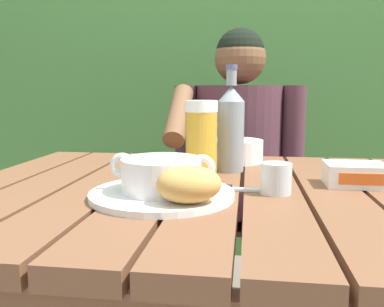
% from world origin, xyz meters
% --- Properties ---
extents(dining_table, '(1.11, 0.84, 0.77)m').
position_xyz_m(dining_table, '(-0.00, 0.00, 0.66)').
color(dining_table, brown).
rests_on(dining_table, ground_plane).
extents(hedge_backdrop, '(3.76, 0.77, 2.49)m').
position_xyz_m(hedge_backdrop, '(0.01, 1.75, 0.95)').
color(hedge_backdrop, '#477C3B').
rests_on(hedge_backdrop, ground_plane).
extents(chair_near_diner, '(0.45, 0.48, 0.92)m').
position_xyz_m(chair_near_diner, '(0.04, 0.86, 0.46)').
color(chair_near_diner, brown).
rests_on(chair_near_diner, ground_plane).
extents(person_eating, '(0.48, 0.47, 1.20)m').
position_xyz_m(person_eating, '(0.04, 0.66, 0.71)').
color(person_eating, '#4F2D37').
rests_on(person_eating, ground_plane).
extents(serving_plate, '(0.28, 0.28, 0.01)m').
position_xyz_m(serving_plate, '(-0.09, -0.10, 0.77)').
color(serving_plate, white).
rests_on(serving_plate, dining_table).
extents(soup_bowl, '(0.20, 0.15, 0.07)m').
position_xyz_m(soup_bowl, '(-0.09, -0.10, 0.81)').
color(soup_bowl, white).
rests_on(soup_bowl, serving_plate).
extents(bread_roll, '(0.13, 0.12, 0.06)m').
position_xyz_m(bread_roll, '(-0.03, -0.17, 0.81)').
color(bread_roll, tan).
rests_on(bread_roll, serving_plate).
extents(beer_glass, '(0.08, 0.08, 0.18)m').
position_xyz_m(beer_glass, '(-0.04, 0.11, 0.86)').
color(beer_glass, gold).
rests_on(beer_glass, dining_table).
extents(beer_bottle, '(0.07, 0.07, 0.26)m').
position_xyz_m(beer_bottle, '(0.03, 0.17, 0.88)').
color(beer_bottle, gray).
rests_on(beer_bottle, dining_table).
extents(water_glass_small, '(0.06, 0.06, 0.06)m').
position_xyz_m(water_glass_small, '(0.13, -0.04, 0.80)').
color(water_glass_small, silver).
rests_on(water_glass_small, dining_table).
extents(butter_tub, '(0.13, 0.10, 0.05)m').
position_xyz_m(butter_tub, '(0.30, 0.05, 0.79)').
color(butter_tub, white).
rests_on(butter_tub, dining_table).
extents(table_knife, '(0.15, 0.03, 0.01)m').
position_xyz_m(table_knife, '(0.04, -0.03, 0.77)').
color(table_knife, silver).
rests_on(table_knife, dining_table).
extents(diner_bowl, '(0.16, 0.16, 0.06)m').
position_xyz_m(diner_bowl, '(0.04, 0.31, 0.80)').
color(diner_bowl, white).
rests_on(diner_bowl, dining_table).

